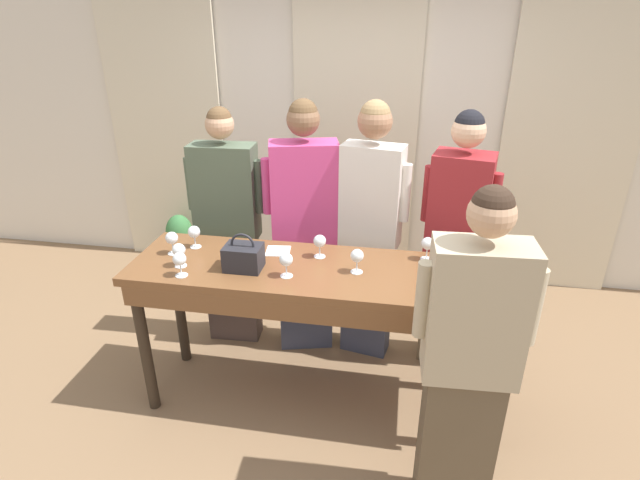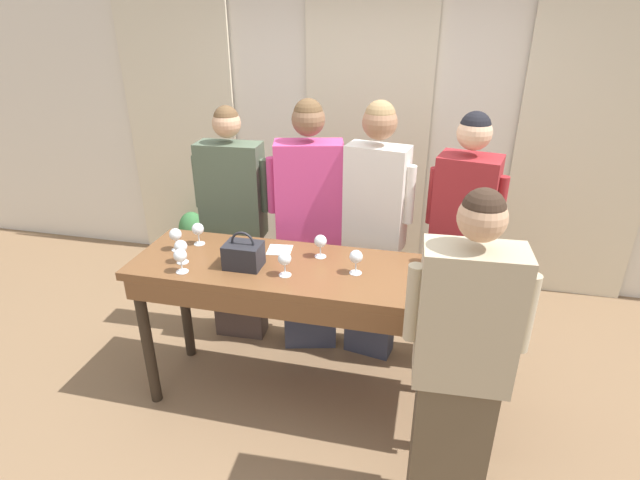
{
  "view_description": "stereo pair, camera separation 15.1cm",
  "coord_description": "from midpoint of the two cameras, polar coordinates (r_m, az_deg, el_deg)",
  "views": [
    {
      "loc": [
        0.45,
        -2.52,
        2.36
      ],
      "look_at": [
        0.0,
        0.06,
        1.14
      ],
      "focal_mm": 28.0,
      "sensor_mm": 36.0,
      "label": 1
    },
    {
      "loc": [
        0.6,
        -2.49,
        2.36
      ],
      "look_at": [
        0.0,
        0.06,
        1.14
      ],
      "focal_mm": 28.0,
      "sensor_mm": 36.0,
      "label": 2
    }
  ],
  "objects": [
    {
      "name": "wine_glass_center_right",
      "position": [
        3.02,
        -17.22,
        -1.2
      ],
      "size": [
        0.08,
        0.08,
        0.14
      ],
      "color": "white",
      "rests_on": "tasting_bar"
    },
    {
      "name": "guest_olive_jacket",
      "position": [
        3.67,
        -11.59,
        1.23
      ],
      "size": [
        0.56,
        0.23,
        1.78
      ],
      "color": "#473833",
      "rests_on": "ground_plane"
    },
    {
      "name": "wine_glass_back_left",
      "position": [
        3.18,
        -17.89,
        0.11
      ],
      "size": [
        0.08,
        0.08,
        0.14
      ],
      "color": "white",
      "rests_on": "tasting_bar"
    },
    {
      "name": "guest_cream_sweater",
      "position": [
        3.41,
        4.48,
        1.18
      ],
      "size": [
        0.51,
        0.27,
        1.86
      ],
      "color": "#383D51",
      "rests_on": "ground_plane"
    },
    {
      "name": "wine_glass_front_right",
      "position": [
        2.78,
        -5.45,
        -2.37
      ],
      "size": [
        0.08,
        0.08,
        0.14
      ],
      "color": "white",
      "rests_on": "tasting_bar"
    },
    {
      "name": "curtain_panel_right",
      "position": [
        4.65,
        25.74,
        9.95
      ],
      "size": [
        1.08,
        0.03,
        2.69
      ],
      "color": "beige",
      "rests_on": "ground_plane"
    },
    {
      "name": "wine_glass_front_mid",
      "position": [
        3.23,
        -15.5,
        0.8
      ],
      "size": [
        0.08,
        0.08,
        0.14
      ],
      "color": "white",
      "rests_on": "tasting_bar"
    },
    {
      "name": "wine_glass_center_mid",
      "position": [
        2.99,
        -1.48,
        -0.24
      ],
      "size": [
        0.08,
        0.08,
        0.14
      ],
      "color": "white",
      "rests_on": "tasting_bar"
    },
    {
      "name": "guest_pink_top",
      "position": [
        3.49,
        -3.0,
        1.21
      ],
      "size": [
        0.57,
        0.33,
        1.85
      ],
      "color": "#383D51",
      "rests_on": "ground_plane"
    },
    {
      "name": "wine_glass_front_left",
      "position": [
        2.91,
        -17.2,
        -2.2
      ],
      "size": [
        0.08,
        0.08,
        0.14
      ],
      "color": "white",
      "rests_on": "tasting_bar"
    },
    {
      "name": "curtain_panel_left",
      "position": [
        5.04,
        -17.99,
        12.19
      ],
      "size": [
        1.08,
        0.03,
        2.69
      ],
      "color": "beige",
      "rests_on": "ground_plane"
    },
    {
      "name": "tasting_bar",
      "position": [
        2.95,
        -1.77,
        -5.56
      ],
      "size": [
        2.23,
        0.65,
        0.99
      ],
      "color": "brown",
      "rests_on": "ground_plane"
    },
    {
      "name": "napkin",
      "position": [
        3.12,
        -6.2,
        -1.27
      ],
      "size": [
        0.17,
        0.17,
        0.0
      ],
      "color": "white",
      "rests_on": "tasting_bar"
    },
    {
      "name": "wine_glass_near_host",
      "position": [
        2.64,
        15.24,
        -4.88
      ],
      "size": [
        0.08,
        0.08,
        0.14
      ],
      "color": "white",
      "rests_on": "tasting_bar"
    },
    {
      "name": "wine_bottle",
      "position": [
        2.68,
        19.48,
        -4.63
      ],
      "size": [
        0.09,
        0.09,
        0.32
      ],
      "color": "black",
      "rests_on": "tasting_bar"
    },
    {
      "name": "handbag",
      "position": [
        2.91,
        -10.22,
        -1.9
      ],
      "size": [
        0.21,
        0.16,
        0.22
      ],
      "color": "#232328",
      "rests_on": "tasting_bar"
    },
    {
      "name": "wall_back",
      "position": [
        4.56,
        3.16,
        12.82
      ],
      "size": [
        12.0,
        0.06,
        2.8
      ],
      "color": "silver",
      "rests_on": "ground_plane"
    },
    {
      "name": "curtain_panel_center",
      "position": [
        4.51,
        3.04,
        11.95
      ],
      "size": [
        1.08,
        0.03,
        2.69
      ],
      "color": "beige",
      "rests_on": "ground_plane"
    },
    {
      "name": "potted_plant",
      "position": [
        5.11,
        -16.45,
        -0.21
      ],
      "size": [
        0.26,
        0.26,
        0.56
      ],
      "color": "#4C4C51",
      "rests_on": "ground_plane"
    },
    {
      "name": "host_pouring",
      "position": [
        2.41,
        14.83,
        -13.41
      ],
      "size": [
        0.53,
        0.24,
        1.74
      ],
      "color": "brown",
      "rests_on": "ground_plane"
    },
    {
      "name": "ground_plane",
      "position": [
        3.48,
        -1.5,
        -17.67
      ],
      "size": [
        18.0,
        18.0,
        0.0
      ],
      "primitive_type": "plane",
      "color": "#846647"
    },
    {
      "name": "guest_striped_shirt",
      "position": [
        3.43,
        13.92,
        -0.32
      ],
      "size": [
        0.49,
        0.34,
        1.81
      ],
      "color": "brown",
      "rests_on": "ground_plane"
    },
    {
      "name": "wine_glass_center_left",
      "position": [
        3.01,
        10.8,
        -0.5
      ],
      "size": [
        0.08,
        0.08,
        0.14
      ],
      "color": "white",
      "rests_on": "tasting_bar"
    },
    {
      "name": "wine_glass_back_right",
      "position": [
        2.82,
        2.74,
        -1.93
      ],
      "size": [
        0.08,
        0.08,
        0.14
      ],
      "color": "white",
      "rests_on": "tasting_bar"
    },
    {
      "name": "wine_glass_back_mid",
      "position": [
        3.06,
        13.36,
        -0.34
      ],
      "size": [
        0.08,
        0.08,
        0.14
      ],
      "color": "white",
      "rests_on": "tasting_bar"
    }
  ]
}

